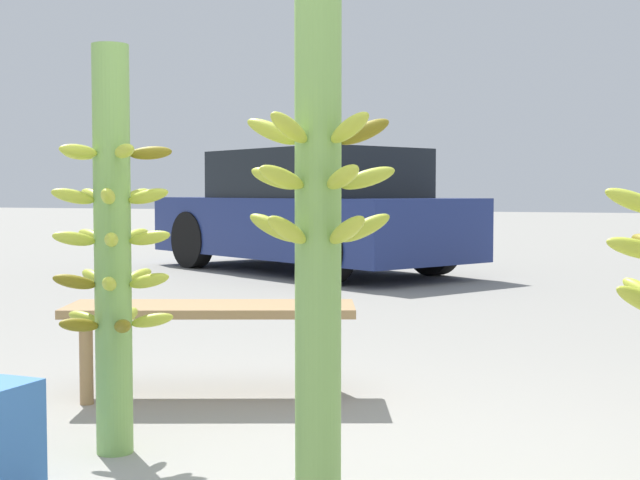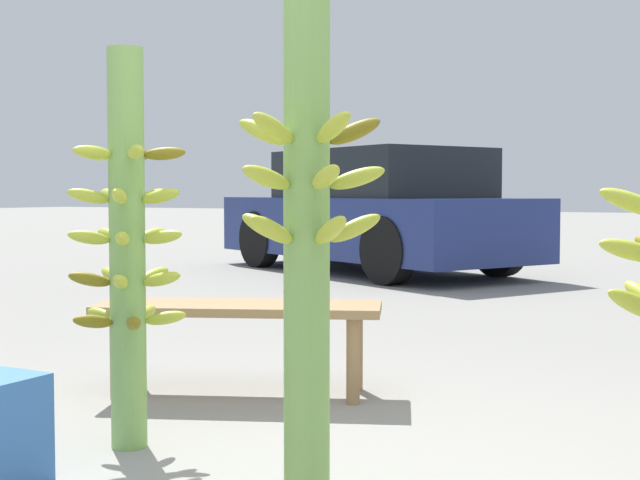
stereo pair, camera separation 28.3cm
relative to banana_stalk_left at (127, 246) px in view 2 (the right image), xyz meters
The scene contains 4 objects.
banana_stalk_left is the anchor object (origin of this frame).
banana_stalk_center 0.99m from the banana_stalk_left, 19.05° to the right, with size 0.43×0.45×1.56m.
market_bench 0.99m from the banana_stalk_left, 97.36° to the left, with size 1.37×0.89×0.42m.
parked_car 7.33m from the banana_stalk_left, 107.77° to the left, with size 4.50×3.48×1.42m.
Camera 2 is at (1.23, -2.03, 0.94)m, focal length 50.00 mm.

